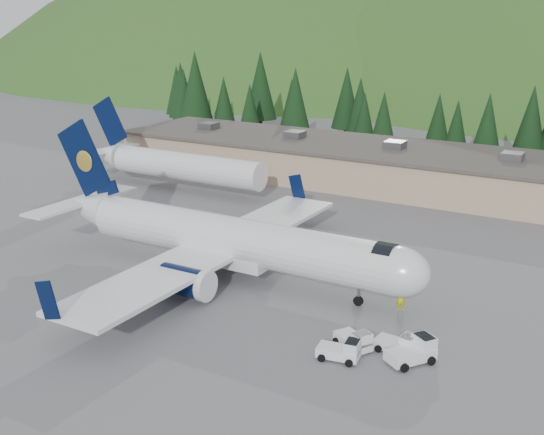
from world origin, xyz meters
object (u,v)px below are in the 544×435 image
Objects in this scene: baggage_tug_b at (399,344)px; terminal_building at (359,163)px; airliner at (226,240)px; baggage_tug_d at (355,340)px; baggage_tug_a at (342,351)px; baggage_tug_c at (414,351)px; ramp_worker at (400,299)px; second_airliner at (170,164)px.

baggage_tug_b is 0.04× the size of terminal_building.
airliner is 11.96× the size of baggage_tug_d.
baggage_tug_a is at bearing -29.78° from airliner.
baggage_tug_b is at bearing 97.18° from baggage_tug_c.
airliner is 16.00m from ramp_worker.
airliner reaches higher than ramp_worker.
second_airliner reaches higher than baggage_tug_a.
ramp_worker is (-3.66, 7.31, 0.17)m from baggage_tug_c.
airliner is at bearing -20.06° from ramp_worker.
baggage_tug_c is (43.27, -28.46, -2.55)m from second_airliner.
baggage_tug_c is (4.25, 2.20, 0.10)m from baggage_tug_a.
second_airliner is (-23.81, 22.00, -0.06)m from airliner.
airliner is 38.21m from terminal_building.
baggage_tug_a is (15.21, -8.66, -2.70)m from airliner.
airliner is 19.25m from baggage_tug_b.
baggage_tug_d is (19.26, -44.87, -1.94)m from terminal_building.
baggage_tug_a reaches higher than baggage_tug_b.
terminal_building reaches higher than baggage_tug_d.
baggage_tug_a is 4.79m from baggage_tug_c.
ramp_worker is (-2.36, 6.64, 0.28)m from baggage_tug_b.
baggage_tug_d is (0.16, 1.79, 0.00)m from baggage_tug_a.
second_airliner is at bearing -141.22° from terminal_building.
second_airliner is 9.08× the size of baggage_tug_a.
baggage_tug_d reaches higher than baggage_tug_b.
baggage_tug_c is 4.11m from baggage_tug_d.
baggage_tug_d reaches higher than baggage_tug_a.
ramp_worker reaches higher than baggage_tug_b.
airliner is 20.67m from baggage_tug_c.
terminal_building reaches higher than ramp_worker.
terminal_building is (-23.35, 44.46, 1.84)m from baggage_tug_c.
baggage_tug_c is (1.30, -0.67, 0.12)m from baggage_tug_b.
baggage_tug_b is at bearing -17.80° from airliner.
terminal_building is 37.55× the size of ramp_worker.
airliner is at bearing 167.02° from baggage_tug_b.
airliner is 0.54× the size of terminal_building.
terminal_building is (19.91, 16.00, -0.70)m from second_airliner.
terminal_building is at bearing 95.73° from airliner.
baggage_tug_d is (39.18, -28.87, -2.64)m from second_airliner.
second_airliner is 9.56× the size of baggage_tug_b.
baggage_tug_d is at bearing 130.16° from baggage_tug_c.
airliner is 17.71m from baggage_tug_a.
second_airliner is 14.54× the size of ramp_worker.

